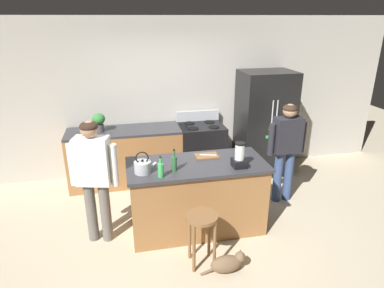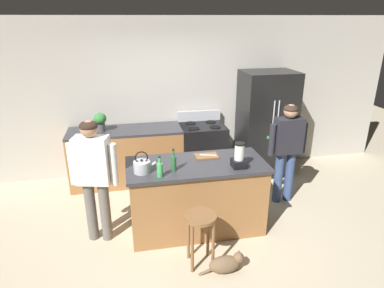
{
  "view_description": "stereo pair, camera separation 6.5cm",
  "coord_description": "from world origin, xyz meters",
  "px_view_note": "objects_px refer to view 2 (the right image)",
  "views": [
    {
      "loc": [
        -0.87,
        -3.75,
        2.68
      ],
      "look_at": [
        0.0,
        0.3,
        1.1
      ],
      "focal_mm": 31.32,
      "sensor_mm": 36.0,
      "label": 1
    },
    {
      "loc": [
        -0.8,
        -3.77,
        2.68
      ],
      "look_at": [
        0.0,
        0.3,
        1.1
      ],
      "focal_mm": 31.32,
      "sensor_mm": 36.0,
      "label": 2
    }
  ],
  "objects_px": {
    "person_by_sink_right": "(287,145)",
    "tea_kettle": "(142,166)",
    "cat": "(226,264)",
    "bottle_soda": "(160,169)",
    "refrigerator": "(266,124)",
    "stove_range": "(202,151)",
    "bar_stool": "(201,226)",
    "blender_appliance": "(239,157)",
    "chef_knife": "(208,155)",
    "bottle_olive_oil": "(174,163)",
    "cutting_board": "(207,156)",
    "person_by_island_left": "(94,171)",
    "kitchen_island": "(196,196)",
    "potted_plant": "(100,121)"
  },
  "relations": [
    {
      "from": "refrigerator",
      "to": "cat",
      "type": "bearing_deg",
      "value": -120.48
    },
    {
      "from": "stove_range",
      "to": "bar_stool",
      "type": "height_order",
      "value": "stove_range"
    },
    {
      "from": "person_by_sink_right",
      "to": "bar_stool",
      "type": "xyz_separation_m",
      "value": [
        -1.55,
        -1.15,
        -0.42
      ]
    },
    {
      "from": "bottle_olive_oil",
      "to": "potted_plant",
      "type": "bearing_deg",
      "value": 118.93
    },
    {
      "from": "chef_knife",
      "to": "cat",
      "type": "bearing_deg",
      "value": -76.71
    },
    {
      "from": "bar_stool",
      "to": "blender_appliance",
      "type": "relative_size",
      "value": 2.04
    },
    {
      "from": "kitchen_island",
      "to": "person_by_sink_right",
      "type": "xyz_separation_m",
      "value": [
        1.45,
        0.44,
        0.45
      ]
    },
    {
      "from": "stove_range",
      "to": "cat",
      "type": "xyz_separation_m",
      "value": [
        -0.28,
        -2.42,
        -0.38
      ]
    },
    {
      "from": "stove_range",
      "to": "cutting_board",
      "type": "height_order",
      "value": "stove_range"
    },
    {
      "from": "cat",
      "to": "bottle_soda",
      "type": "relative_size",
      "value": 2.03
    },
    {
      "from": "cat",
      "to": "cutting_board",
      "type": "bearing_deg",
      "value": 88.81
    },
    {
      "from": "kitchen_island",
      "to": "stove_range",
      "type": "bearing_deg",
      "value": 74.4
    },
    {
      "from": "bottle_soda",
      "to": "chef_knife",
      "type": "bearing_deg",
      "value": 34.49
    },
    {
      "from": "kitchen_island",
      "to": "potted_plant",
      "type": "xyz_separation_m",
      "value": [
        -1.25,
        1.55,
        0.64
      ]
    },
    {
      "from": "cat",
      "to": "tea_kettle",
      "type": "distance_m",
      "value": 1.46
    },
    {
      "from": "cat",
      "to": "bottle_olive_oil",
      "type": "xyz_separation_m",
      "value": [
        -0.46,
        0.75,
        0.94
      ]
    },
    {
      "from": "cat",
      "to": "cutting_board",
      "type": "xyz_separation_m",
      "value": [
        0.02,
        1.08,
        0.85
      ]
    },
    {
      "from": "refrigerator",
      "to": "bottle_olive_oil",
      "type": "relative_size",
      "value": 6.62
    },
    {
      "from": "cutting_board",
      "to": "person_by_island_left",
      "type": "bearing_deg",
      "value": -172.84
    },
    {
      "from": "stove_range",
      "to": "cat",
      "type": "height_order",
      "value": "stove_range"
    },
    {
      "from": "person_by_sink_right",
      "to": "tea_kettle",
      "type": "height_order",
      "value": "person_by_sink_right"
    },
    {
      "from": "bar_stool",
      "to": "chef_knife",
      "type": "xyz_separation_m",
      "value": [
        0.29,
        0.89,
        0.46
      ]
    },
    {
      "from": "blender_appliance",
      "to": "refrigerator",
      "type": "bearing_deg",
      "value": 57.73
    },
    {
      "from": "stove_range",
      "to": "blender_appliance",
      "type": "bearing_deg",
      "value": -88.04
    },
    {
      "from": "refrigerator",
      "to": "potted_plant",
      "type": "bearing_deg",
      "value": 178.97
    },
    {
      "from": "stove_range",
      "to": "person_by_sink_right",
      "type": "relative_size",
      "value": 0.74
    },
    {
      "from": "person_by_island_left",
      "to": "chef_knife",
      "type": "distance_m",
      "value": 1.46
    },
    {
      "from": "refrigerator",
      "to": "stove_range",
      "type": "relative_size",
      "value": 1.62
    },
    {
      "from": "person_by_island_left",
      "to": "refrigerator",
      "type": "bearing_deg",
      "value": 27.93
    },
    {
      "from": "cat",
      "to": "blender_appliance",
      "type": "relative_size",
      "value": 1.63
    },
    {
      "from": "tea_kettle",
      "to": "chef_knife",
      "type": "height_order",
      "value": "tea_kettle"
    },
    {
      "from": "bottle_olive_oil",
      "to": "cutting_board",
      "type": "bearing_deg",
      "value": 34.47
    },
    {
      "from": "refrigerator",
      "to": "person_by_island_left",
      "type": "bearing_deg",
      "value": -152.07
    },
    {
      "from": "cat",
      "to": "bottle_olive_oil",
      "type": "relative_size",
      "value": 1.88
    },
    {
      "from": "person_by_island_left",
      "to": "bottle_soda",
      "type": "bearing_deg",
      "value": -20.8
    },
    {
      "from": "person_by_sink_right",
      "to": "bar_stool",
      "type": "distance_m",
      "value": 1.97
    },
    {
      "from": "person_by_island_left",
      "to": "potted_plant",
      "type": "height_order",
      "value": "person_by_island_left"
    },
    {
      "from": "person_by_sink_right",
      "to": "cutting_board",
      "type": "height_order",
      "value": "person_by_sink_right"
    },
    {
      "from": "person_by_sink_right",
      "to": "cat",
      "type": "bearing_deg",
      "value": -134.12
    },
    {
      "from": "bottle_soda",
      "to": "chef_knife",
      "type": "relative_size",
      "value": 1.16
    },
    {
      "from": "bottle_olive_oil",
      "to": "cutting_board",
      "type": "xyz_separation_m",
      "value": [
        0.49,
        0.33,
        -0.09
      ]
    },
    {
      "from": "refrigerator",
      "to": "kitchen_island",
      "type": "bearing_deg",
      "value": -136.16
    },
    {
      "from": "cat",
      "to": "bottle_soda",
      "type": "xyz_separation_m",
      "value": [
        -0.64,
        0.61,
        0.93
      ]
    },
    {
      "from": "refrigerator",
      "to": "bottle_soda",
      "type": "height_order",
      "value": "refrigerator"
    },
    {
      "from": "tea_kettle",
      "to": "cutting_board",
      "type": "distance_m",
      "value": 0.91
    },
    {
      "from": "bar_stool",
      "to": "tea_kettle",
      "type": "relative_size",
      "value": 2.35
    },
    {
      "from": "refrigerator",
      "to": "cat",
      "type": "xyz_separation_m",
      "value": [
        -1.41,
        -2.4,
        -0.81
      ]
    },
    {
      "from": "bottle_soda",
      "to": "tea_kettle",
      "type": "bearing_deg",
      "value": 140.35
    },
    {
      "from": "kitchen_island",
      "to": "potted_plant",
      "type": "height_order",
      "value": "potted_plant"
    },
    {
      "from": "refrigerator",
      "to": "bar_stool",
      "type": "bearing_deg",
      "value": -127.02
    }
  ]
}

